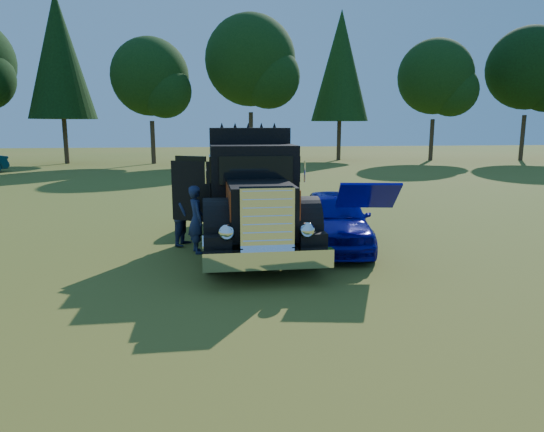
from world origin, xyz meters
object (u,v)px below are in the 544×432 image
(spectator_near, at_px, (197,219))
(hotrod_coupe, at_px, (334,219))
(spectator_far, at_px, (185,215))
(diamond_t_truck, at_px, (252,197))

(spectator_near, bearing_deg, hotrod_coupe, -102.76)
(spectator_far, bearing_deg, diamond_t_truck, -77.37)
(diamond_t_truck, relative_size, spectator_far, 4.60)
(diamond_t_truck, distance_m, spectator_near, 1.55)
(diamond_t_truck, xyz_separation_m, hotrod_coupe, (2.07, -0.39, -0.56))
(hotrod_coupe, bearing_deg, spectator_near, -177.95)
(spectator_near, xyz_separation_m, spectator_far, (-0.30, 0.82, -0.05))
(diamond_t_truck, height_order, spectator_far, diamond_t_truck)
(hotrod_coupe, distance_m, spectator_near, 3.47)
(diamond_t_truck, bearing_deg, spectator_far, 169.71)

